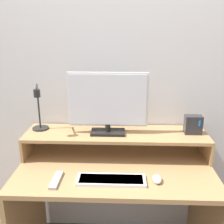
# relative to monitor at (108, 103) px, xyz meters

# --- Properties ---
(wall_back) EXTENTS (6.00, 0.05, 2.50)m
(wall_back) POSITION_rel_monitor_xyz_m (0.06, 0.21, 0.09)
(wall_back) COLOR silver
(wall_back) RESTS_ON ground_plane
(desk) EXTENTS (1.27, 0.68, 0.77)m
(desk) POSITION_rel_monitor_xyz_m (0.06, -0.16, -0.61)
(desk) COLOR #A87F51
(desk) RESTS_ON ground_plane
(monitor_shelf) EXTENTS (1.27, 0.32, 0.17)m
(monitor_shelf) POSITION_rel_monitor_xyz_m (0.06, 0.02, -0.24)
(monitor_shelf) COLOR #A87F51
(monitor_shelf) RESTS_ON desk
(monitor) EXTENTS (0.54, 0.13, 0.43)m
(monitor) POSITION_rel_monitor_xyz_m (0.00, 0.00, 0.00)
(monitor) COLOR black
(monitor) RESTS_ON monitor_shelf
(desk_lamp) EXTENTS (0.13, 0.23, 0.34)m
(desk_lamp) POSITION_rel_monitor_xyz_m (-0.48, 0.01, -0.08)
(desk_lamp) COLOR black
(desk_lamp) RESTS_ON monitor_shelf
(router_dock) EXTENTS (0.12, 0.07, 0.13)m
(router_dock) POSITION_rel_monitor_xyz_m (0.59, 0.02, -0.16)
(router_dock) COLOR #28282D
(router_dock) RESTS_ON monitor_shelf
(keyboard) EXTENTS (0.41, 0.13, 0.02)m
(keyboard) POSITION_rel_monitor_xyz_m (0.04, -0.34, -0.38)
(keyboard) COLOR silver
(keyboard) RESTS_ON desk
(mouse) EXTENTS (0.06, 0.09, 0.03)m
(mouse) POSITION_rel_monitor_xyz_m (0.31, -0.33, -0.37)
(mouse) COLOR silver
(mouse) RESTS_ON desk
(remote_control) EXTENTS (0.05, 0.19, 0.02)m
(remote_control) POSITION_rel_monitor_xyz_m (-0.29, -0.35, -0.38)
(remote_control) COLOR #99999E
(remote_control) RESTS_ON desk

